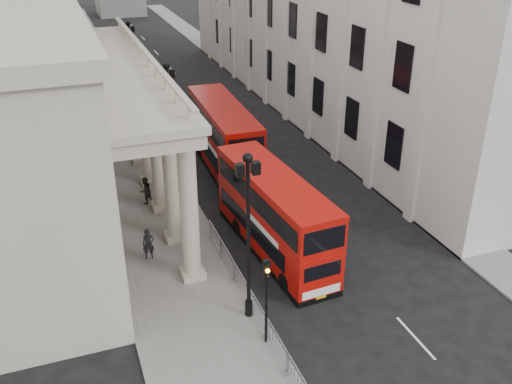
% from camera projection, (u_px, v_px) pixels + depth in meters
% --- Properties ---
extents(ground, '(260.00, 260.00, 0.00)m').
position_uv_depth(ground, '(294.00, 371.00, 23.97)').
color(ground, black).
rests_on(ground, ground).
extents(sidewalk_west, '(6.00, 140.00, 0.12)m').
position_uv_depth(sidewalk_west, '(120.00, 136.00, 48.20)').
color(sidewalk_west, slate).
rests_on(sidewalk_west, ground).
extents(sidewalk_east, '(3.00, 140.00, 0.12)m').
position_uv_depth(sidewalk_east, '(298.00, 115.00, 53.27)').
color(sidewalk_east, slate).
rests_on(sidewalk_east, ground).
extents(kerb, '(0.20, 140.00, 0.14)m').
position_uv_depth(kerb, '(155.00, 132.00, 49.11)').
color(kerb, slate).
rests_on(kerb, ground).
extents(portico_building, '(9.00, 28.00, 12.00)m').
position_uv_depth(portico_building, '(8.00, 127.00, 33.17)').
color(portico_building, '#AAA48E').
rests_on(portico_building, ground).
extents(lamp_post_south, '(1.05, 0.44, 8.32)m').
position_uv_depth(lamp_post_south, '(248.00, 227.00, 24.94)').
color(lamp_post_south, black).
rests_on(lamp_post_south, sidewalk_west).
extents(lamp_post_mid, '(1.05, 0.44, 8.32)m').
position_uv_depth(lamp_post_mid, '(170.00, 115.00, 38.37)').
color(lamp_post_mid, black).
rests_on(lamp_post_mid, sidewalk_west).
extents(lamp_post_north, '(1.05, 0.44, 8.32)m').
position_uv_depth(lamp_post_north, '(132.00, 61.00, 51.80)').
color(lamp_post_north, black).
rests_on(lamp_post_north, sidewalk_west).
extents(traffic_light, '(0.28, 0.33, 4.30)m').
position_uv_depth(traffic_light, '(267.00, 287.00, 24.09)').
color(traffic_light, black).
rests_on(traffic_light, sidewalk_west).
extents(crowd_barriers, '(0.50, 18.75, 1.10)m').
position_uv_depth(crowd_barriers, '(267.00, 327.00, 25.43)').
color(crowd_barriers, gray).
rests_on(crowd_barriers, sidewalk_west).
extents(bus_near, '(3.35, 10.77, 4.58)m').
position_uv_depth(bus_near, '(274.00, 213.00, 31.33)').
color(bus_near, '#B40D08').
rests_on(bus_near, ground).
extents(bus_far, '(3.11, 11.33, 4.85)m').
position_uv_depth(bus_far, '(224.00, 136.00, 41.40)').
color(bus_far, '#A50C07').
rests_on(bus_far, ground).
extents(pedestrian_a, '(0.68, 0.48, 1.78)m').
position_uv_depth(pedestrian_a, '(148.00, 244.00, 31.06)').
color(pedestrian_a, black).
rests_on(pedestrian_a, sidewalk_west).
extents(pedestrian_b, '(1.12, 1.07, 1.82)m').
position_uv_depth(pedestrian_b, '(145.00, 191.00, 36.86)').
color(pedestrian_b, black).
rests_on(pedestrian_b, sidewalk_west).
extents(pedestrian_c, '(0.89, 0.70, 1.60)m').
position_uv_depth(pedestrian_c, '(160.00, 185.00, 37.83)').
color(pedestrian_c, black).
rests_on(pedestrian_c, sidewalk_west).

